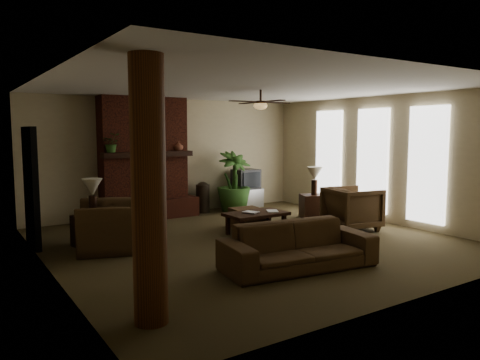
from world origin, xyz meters
TOP-DOWN VIEW (x-y plane):
  - room_shell at (0.00, 0.00)m, footprint 7.00×7.00m
  - fireplace at (-0.80, 3.22)m, footprint 2.40×0.70m
  - windows at (3.45, 0.20)m, footprint 0.08×3.65m
  - log_column at (-2.95, -2.40)m, footprint 0.36×0.36m
  - doorway at (-3.44, 1.80)m, footprint 0.10×1.00m
  - ceiling_fan at (0.40, 0.30)m, footprint 1.35×1.35m
  - sofa at (-0.38, -1.76)m, footprint 2.36×0.98m
  - armchair_left at (-2.33, 0.85)m, footprint 1.17×1.45m
  - armchair_right at (2.30, -0.31)m, footprint 1.03×1.08m
  - coffee_table at (0.41, 0.44)m, footprint 1.20×0.70m
  - ottoman at (0.61, 1.07)m, footprint 0.65×0.65m
  - tv_stand at (1.99, 3.15)m, footprint 0.93×0.66m
  - tv at (1.98, 3.14)m, footprint 0.66×0.54m
  - floor_vase at (0.69, 3.15)m, footprint 0.34×0.34m
  - floor_plant at (1.39, 2.82)m, footprint 1.01×1.60m
  - side_table_left at (-2.60, 1.26)m, footprint 0.61×0.61m
  - lamp_left at (-2.54, 1.25)m, footprint 0.40×0.40m
  - side_table_right at (2.46, 1.09)m, footprint 0.66×0.66m
  - lamp_right at (2.48, 1.05)m, footprint 0.40×0.40m
  - mantel_plant at (-1.64, 2.94)m, footprint 0.45×0.48m
  - mantel_vase at (-0.03, 3.00)m, footprint 0.25×0.26m
  - book_a at (0.19, 0.42)m, footprint 0.21×0.11m
  - book_b at (0.63, 0.39)m, footprint 0.20×0.12m

SIDE VIEW (x-z plane):
  - ottoman at x=0.61m, z-range 0.00..0.40m
  - tv_stand at x=1.99m, z-range 0.00..0.50m
  - side_table_left at x=-2.60m, z-range 0.00..0.55m
  - side_table_right at x=2.46m, z-range 0.00..0.55m
  - coffee_table at x=0.41m, z-range 0.16..0.59m
  - floor_plant at x=1.39m, z-range 0.00..0.85m
  - floor_vase at x=0.69m, z-range 0.05..0.82m
  - sofa at x=-0.38m, z-range 0.00..0.90m
  - armchair_right at x=2.30m, z-range 0.00..0.97m
  - armchair_left at x=-2.33m, z-range 0.00..1.10m
  - book_a at x=0.19m, z-range 0.43..0.72m
  - book_b at x=0.63m, z-range 0.43..0.72m
  - tv at x=1.98m, z-range 0.50..1.02m
  - lamp_left at x=-2.54m, z-range 0.68..1.33m
  - lamp_right at x=2.48m, z-range 0.68..1.33m
  - doorway at x=-3.44m, z-range 0.00..2.10m
  - fireplace at x=-0.80m, z-range -0.24..2.56m
  - windows at x=3.45m, z-range 0.17..2.53m
  - log_column at x=-2.95m, z-range 0.00..2.80m
  - room_shell at x=0.00m, z-range -2.10..4.90m
  - mantel_vase at x=-0.03m, z-range 1.56..1.78m
  - mantel_plant at x=-1.64m, z-range 1.56..1.89m
  - ceiling_fan at x=0.40m, z-range 2.34..2.72m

